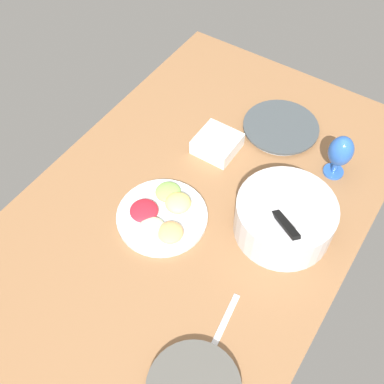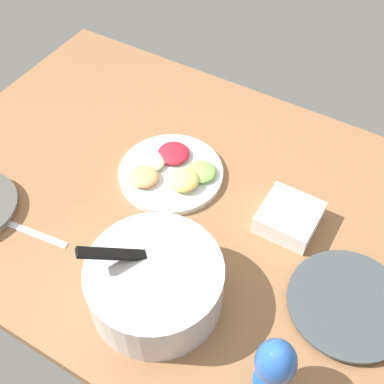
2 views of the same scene
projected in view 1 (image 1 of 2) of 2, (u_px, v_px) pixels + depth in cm
name	position (u px, v px, depth cm)	size (l,w,h in cm)	color
ground_plane	(197.00, 205.00, 158.64)	(160.00, 104.00, 4.00)	#8C603D
dinner_plate_left	(281.00, 128.00, 175.90)	(28.30, 28.30, 2.30)	silver
mixing_bowl	(285.00, 217.00, 144.94)	(30.83, 30.83, 20.29)	silver
fruit_platter	(163.00, 215.00, 151.71)	(29.60, 29.60, 5.54)	silver
hurricane_glass_blue	(340.00, 153.00, 156.21)	(8.31, 8.31, 17.03)	blue
square_bowl_white	(217.00, 143.00, 168.49)	(14.45, 14.45, 5.80)	white
fork_by_right_plate	(225.00, 322.00, 131.88)	(18.00, 1.80, 0.60)	silver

